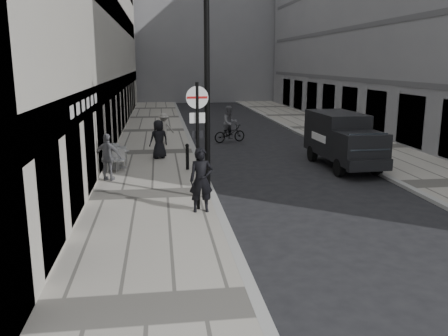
% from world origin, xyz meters
% --- Properties ---
extents(sidewalk, '(4.00, 60.00, 0.12)m').
position_xyz_m(sidewalk, '(-2.00, 18.00, 0.06)').
color(sidewalk, '#9B968C').
rests_on(sidewalk, ground).
extents(far_sidewalk, '(4.00, 60.00, 0.12)m').
position_xyz_m(far_sidewalk, '(9.00, 18.00, 0.06)').
color(far_sidewalk, '#9B968C').
rests_on(far_sidewalk, ground).
extents(building_far, '(24.00, 16.00, 22.00)m').
position_xyz_m(building_far, '(1.50, 56.00, 11.00)').
color(building_far, slate).
rests_on(building_far, ground).
extents(walking_man, '(0.69, 0.45, 1.89)m').
position_xyz_m(walking_man, '(-0.53, 8.17, 1.06)').
color(walking_man, black).
rests_on(walking_man, sidewalk).
extents(sign_post, '(0.64, 0.11, 3.73)m').
position_xyz_m(sign_post, '(-0.60, 8.42, 2.51)').
color(sign_post, black).
rests_on(sign_post, sidewalk).
extents(lamppost, '(0.30, 0.30, 6.72)m').
position_xyz_m(lamppost, '(-0.20, 9.55, 3.86)').
color(lamppost, black).
rests_on(lamppost, sidewalk).
extents(bollard_near, '(0.12, 0.12, 0.93)m').
position_xyz_m(bollard_near, '(-0.15, 12.89, 0.59)').
color(bollard_near, black).
rests_on(bollard_near, sidewalk).
extents(bollard_far, '(0.13, 0.13, 0.99)m').
position_xyz_m(bollard_far, '(-0.60, 13.80, 0.62)').
color(bollard_far, black).
rests_on(bollard_far, sidewalk).
extents(panel_van, '(1.96, 4.90, 2.28)m').
position_xyz_m(panel_van, '(5.99, 13.96, 1.28)').
color(panel_van, black).
rests_on(panel_van, ground).
extents(cyclist, '(2.01, 1.28, 2.04)m').
position_xyz_m(cyclist, '(2.21, 20.99, 0.80)').
color(cyclist, black).
rests_on(cyclist, ground).
extents(pedestrian_a, '(1.10, 0.70, 1.74)m').
position_xyz_m(pedestrian_a, '(-3.60, 12.38, 0.99)').
color(pedestrian_a, slate).
rests_on(pedestrian_a, sidewalk).
extents(pedestrian_b, '(1.10, 0.72, 1.59)m').
position_xyz_m(pedestrian_b, '(-1.45, 20.74, 0.92)').
color(pedestrian_b, '#A09B94').
rests_on(pedestrian_b, sidewalk).
extents(pedestrian_c, '(1.00, 0.83, 1.75)m').
position_xyz_m(pedestrian_c, '(-1.73, 16.31, 1.00)').
color(pedestrian_c, black).
rests_on(pedestrian_c, sidewalk).
extents(cafe_table_near, '(0.75, 1.70, 0.97)m').
position_xyz_m(cafe_table_near, '(-3.60, 14.41, 0.61)').
color(cafe_table_near, silver).
rests_on(cafe_table_near, sidewalk).
extents(cafe_table_mid, '(0.64, 1.44, 0.82)m').
position_xyz_m(cafe_table_mid, '(-3.27, 14.56, 0.53)').
color(cafe_table_mid, '#B5B5B7').
rests_on(cafe_table_mid, sidewalk).
extents(cafe_table_far, '(0.67, 1.52, 0.86)m').
position_xyz_m(cafe_table_far, '(-3.51, 14.44, 0.56)').
color(cafe_table_far, '#A3A4A5').
rests_on(cafe_table_far, sidewalk).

